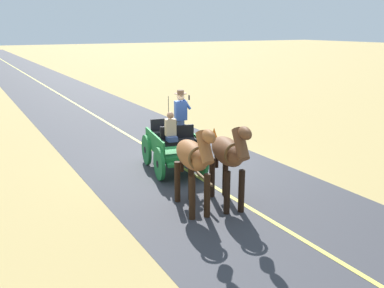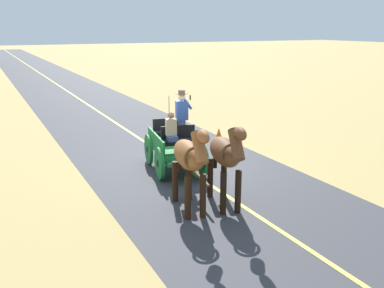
% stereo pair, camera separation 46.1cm
% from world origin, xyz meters
% --- Properties ---
extents(ground_plane, '(200.00, 200.00, 0.00)m').
position_xyz_m(ground_plane, '(0.00, 0.00, 0.00)').
color(ground_plane, tan).
extents(road_surface, '(6.03, 160.00, 0.01)m').
position_xyz_m(road_surface, '(0.00, 0.00, 0.00)').
color(road_surface, '#38383D').
rests_on(road_surface, ground).
extents(road_centre_stripe, '(0.12, 160.00, 0.00)m').
position_xyz_m(road_centre_stripe, '(0.00, 0.00, 0.01)').
color(road_centre_stripe, '#DBCC4C').
rests_on(road_centre_stripe, road_surface).
extents(horse_drawn_carriage, '(1.80, 4.51, 2.50)m').
position_xyz_m(horse_drawn_carriage, '(0.32, 0.38, 0.82)').
color(horse_drawn_carriage, '#1E7233').
rests_on(horse_drawn_carriage, ground).
extents(horse_near_side, '(0.90, 2.15, 2.21)m').
position_xyz_m(horse_near_side, '(0.39, 3.44, 1.32)').
color(horse_near_side, brown).
rests_on(horse_near_side, ground).
extents(horse_off_side, '(0.81, 2.15, 2.21)m').
position_xyz_m(horse_off_side, '(1.27, 3.29, 1.32)').
color(horse_off_side, brown).
rests_on(horse_off_side, ground).
extents(traffic_cone, '(0.32, 0.32, 0.50)m').
position_xyz_m(traffic_cone, '(-2.66, -2.07, 0.25)').
color(traffic_cone, orange).
rests_on(traffic_cone, ground).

